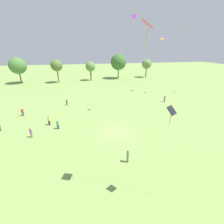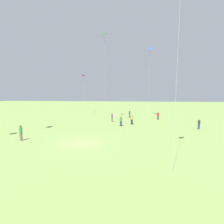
{
  "view_description": "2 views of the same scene",
  "coord_description": "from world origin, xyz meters",
  "px_view_note": "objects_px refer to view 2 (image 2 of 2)",
  "views": [
    {
      "loc": [
        -4.87,
        -22.22,
        13.94
      ],
      "look_at": [
        0.1,
        3.3,
        2.65
      ],
      "focal_mm": 24.0,
      "sensor_mm": 36.0,
      "label": 1
    },
    {
      "loc": [
        15.56,
        5.75,
        5.29
      ],
      "look_at": [
        -5.72,
        2.61,
        2.93
      ],
      "focal_mm": 24.0,
      "sensor_mm": 36.0,
      "label": 2
    }
  ],
  "objects_px": {
    "person_0": "(130,114)",
    "person_7": "(132,120)",
    "kite_2": "(83,77)",
    "person_4": "(21,133)",
    "kite_5": "(105,38)",
    "kite_4": "(150,52)",
    "person_2": "(112,117)",
    "person_5": "(121,121)",
    "person_6": "(158,116)",
    "person_8": "(199,124)"
  },
  "relations": [
    {
      "from": "person_4",
      "to": "person_6",
      "type": "distance_m",
      "value": 26.13
    },
    {
      "from": "person_0",
      "to": "person_2",
      "type": "height_order",
      "value": "person_2"
    },
    {
      "from": "kite_4",
      "to": "kite_5",
      "type": "relative_size",
      "value": 0.87
    },
    {
      "from": "person_5",
      "to": "person_6",
      "type": "bearing_deg",
      "value": 66.39
    },
    {
      "from": "person_4",
      "to": "kite_5",
      "type": "xyz_separation_m",
      "value": [
        -18.24,
        6.56,
        16.94
      ]
    },
    {
      "from": "person_8",
      "to": "kite_4",
      "type": "relative_size",
      "value": 0.1
    },
    {
      "from": "person_2",
      "to": "kite_5",
      "type": "height_order",
      "value": "kite_5"
    },
    {
      "from": "person_2",
      "to": "kite_2",
      "type": "bearing_deg",
      "value": -158.35
    },
    {
      "from": "person_5",
      "to": "kite_5",
      "type": "xyz_separation_m",
      "value": [
        -8.11,
        -4.35,
        17.06
      ]
    },
    {
      "from": "person_2",
      "to": "person_5",
      "type": "distance_m",
      "value": 4.53
    },
    {
      "from": "person_6",
      "to": "kite_4",
      "type": "bearing_deg",
      "value": 149.77
    },
    {
      "from": "person_2",
      "to": "person_4",
      "type": "height_order",
      "value": "person_4"
    },
    {
      "from": "kite_4",
      "to": "person_8",
      "type": "bearing_deg",
      "value": -4.25
    },
    {
      "from": "person_4",
      "to": "kite_5",
      "type": "bearing_deg",
      "value": -136.96
    },
    {
      "from": "person_0",
      "to": "person_7",
      "type": "bearing_deg",
      "value": -60.99
    },
    {
      "from": "person_4",
      "to": "person_6",
      "type": "xyz_separation_m",
      "value": [
        -18.51,
        18.43,
        -0.1
      ]
    },
    {
      "from": "person_4",
      "to": "kite_4",
      "type": "bearing_deg",
      "value": -155.1
    },
    {
      "from": "person_5",
      "to": "kite_4",
      "type": "distance_m",
      "value": 19.2
    },
    {
      "from": "person_6",
      "to": "person_5",
      "type": "bearing_deg",
      "value": -105.54
    },
    {
      "from": "kite_2",
      "to": "person_7",
      "type": "bearing_deg",
      "value": -169.48
    },
    {
      "from": "kite_4",
      "to": "kite_5",
      "type": "bearing_deg",
      "value": -106.99
    },
    {
      "from": "kite_2",
      "to": "kite_4",
      "type": "bearing_deg",
      "value": -140.01
    },
    {
      "from": "kite_4",
      "to": "person_6",
      "type": "bearing_deg",
      "value": -0.55
    },
    {
      "from": "person_6",
      "to": "person_7",
      "type": "bearing_deg",
      "value": -104.63
    },
    {
      "from": "person_4",
      "to": "kite_4",
      "type": "relative_size",
      "value": 0.11
    },
    {
      "from": "kite_2",
      "to": "person_4",
      "type": "bearing_deg",
      "value": 149.36
    },
    {
      "from": "person_0",
      "to": "person_7",
      "type": "distance_m",
      "value": 8.35
    },
    {
      "from": "person_0",
      "to": "person_7",
      "type": "relative_size",
      "value": 1.02
    },
    {
      "from": "person_6",
      "to": "person_8",
      "type": "relative_size",
      "value": 1.06
    },
    {
      "from": "person_6",
      "to": "kite_5",
      "type": "height_order",
      "value": "kite_5"
    },
    {
      "from": "person_8",
      "to": "kite_2",
      "type": "xyz_separation_m",
      "value": [
        -17.07,
        -24.7,
        9.85
      ]
    },
    {
      "from": "person_2",
      "to": "person_8",
      "type": "height_order",
      "value": "person_2"
    },
    {
      "from": "kite_5",
      "to": "kite_4",
      "type": "bearing_deg",
      "value": 100.76
    },
    {
      "from": "person_7",
      "to": "person_6",
      "type": "bearing_deg",
      "value": -24.57
    },
    {
      "from": "kite_2",
      "to": "person_8",
      "type": "bearing_deg",
      "value": -158.28
    },
    {
      "from": "person_6",
      "to": "kite_2",
      "type": "bearing_deg",
      "value": -175.77
    },
    {
      "from": "person_6",
      "to": "kite_2",
      "type": "distance_m",
      "value": 23.55
    },
    {
      "from": "person_0",
      "to": "kite_4",
      "type": "relative_size",
      "value": 0.11
    },
    {
      "from": "person_0",
      "to": "person_2",
      "type": "relative_size",
      "value": 1.0
    },
    {
      "from": "person_7",
      "to": "kite_2",
      "type": "bearing_deg",
      "value": 60.61
    },
    {
      "from": "kite_5",
      "to": "person_7",
      "type": "bearing_deg",
      "value": 38.67
    },
    {
      "from": "person_5",
      "to": "person_7",
      "type": "bearing_deg",
      "value": 63.38
    },
    {
      "from": "person_4",
      "to": "kite_4",
      "type": "xyz_separation_m",
      "value": [
        -21.3,
        16.6,
        14.42
      ]
    },
    {
      "from": "kite_4",
      "to": "person_7",
      "type": "bearing_deg",
      "value": -56.31
    },
    {
      "from": "person_7",
      "to": "kite_4",
      "type": "distance_m",
      "value": 17.65
    },
    {
      "from": "person_2",
      "to": "person_8",
      "type": "relative_size",
      "value": 1.1
    },
    {
      "from": "person_2",
      "to": "kite_5",
      "type": "distance_m",
      "value": 17.61
    },
    {
      "from": "person_4",
      "to": "person_7",
      "type": "xyz_separation_m",
      "value": [
        -12.0,
        12.77,
        -0.08
      ]
    },
    {
      "from": "kite_2",
      "to": "person_5",
      "type": "bearing_deg",
      "value": -176.85
    },
    {
      "from": "person_7",
      "to": "person_8",
      "type": "relative_size",
      "value": 1.08
    }
  ]
}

